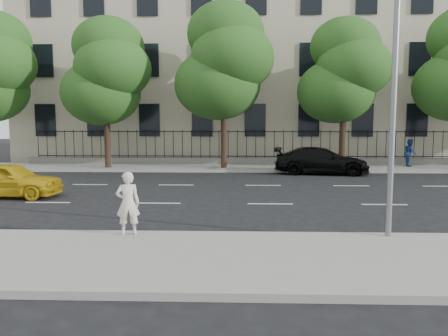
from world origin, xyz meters
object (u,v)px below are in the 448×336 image
(street_light, at_px, (389,29))
(yellow_taxi, at_px, (8,180))
(black_sedan, at_px, (321,161))
(woman_near, at_px, (128,203))

(street_light, height_order, yellow_taxi, street_light)
(yellow_taxi, relative_size, black_sedan, 0.78)
(street_light, relative_size, yellow_taxi, 2.00)
(black_sedan, xyz_separation_m, woman_near, (-7.29, -13.87, 0.18))
(yellow_taxi, bearing_deg, black_sedan, -57.81)
(street_light, distance_m, yellow_taxi, 14.29)
(street_light, xyz_separation_m, black_sedan, (0.97, 13.24, -4.40))
(yellow_taxi, height_order, woman_near, woman_near)
(street_light, height_order, black_sedan, street_light)
(street_light, bearing_deg, black_sedan, 85.83)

